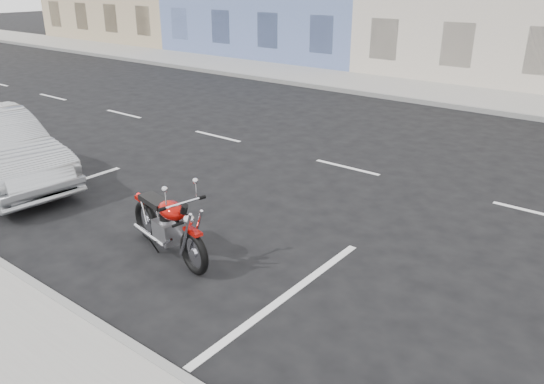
{
  "coord_description": "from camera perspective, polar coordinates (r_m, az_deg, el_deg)",
  "views": [
    {
      "loc": [
        3.58,
        -9.85,
        4.0
      ],
      "look_at": [
        -1.23,
        -3.72,
        0.8
      ],
      "focal_mm": 35.0,
      "sensor_mm": 36.0,
      "label": 1
    }
  ],
  "objects": [
    {
      "name": "curb_far",
      "position": [
        19.31,
        11.06,
        10.2
      ],
      "size": [
        80.0,
        0.12,
        0.16
      ],
      "primitive_type": "cube",
      "color": "gray",
      "rests_on": "ground"
    },
    {
      "name": "ground",
      "position": [
        11.21,
        16.9,
        0.42
      ],
      "size": [
        120.0,
        120.0,
        0.0
      ],
      "primitive_type": "plane",
      "color": "black",
      "rests_on": "ground"
    },
    {
      "name": "sidewalk_far",
      "position": [
        20.81,
        13.28,
        10.86
      ],
      "size": [
        80.0,
        3.4,
        0.15
      ],
      "primitive_type": "cube",
      "color": "gray",
      "rests_on": "ground"
    },
    {
      "name": "motorcycle",
      "position": [
        7.58,
        -8.33,
        -5.61
      ],
      "size": [
        2.07,
        0.79,
        1.05
      ],
      "rotation": [
        0.0,
        0.0,
        -0.21
      ],
      "color": "black",
      "rests_on": "ground"
    }
  ]
}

